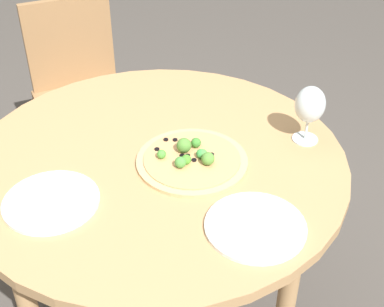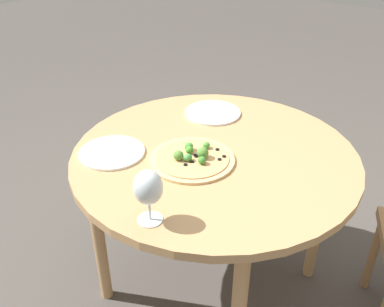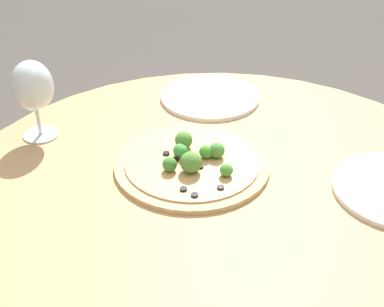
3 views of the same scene
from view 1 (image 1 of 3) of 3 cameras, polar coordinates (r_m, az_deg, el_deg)
The scene contains 6 objects.
dining_table at distance 1.56m, azimuth -3.65°, elevation -2.40°, with size 1.08×1.08×0.71m.
chair at distance 2.41m, azimuth -11.67°, elevation 6.58°, with size 0.52×0.52×0.83m.
pizza at distance 1.49m, azimuth -0.03°, elevation -0.59°, with size 0.31×0.31×0.06m.
wine_glass at distance 1.56m, azimuth 12.47°, elevation 5.02°, with size 0.09×0.09×0.18m.
plate_near at distance 1.30m, azimuth 6.78°, elevation -7.73°, with size 0.25×0.25×0.01m.
plate_far at distance 1.40m, azimuth -14.78°, elevation -4.96°, with size 0.24×0.24×0.01m.
Camera 1 is at (1.23, 0.05, 1.61)m, focal length 50.00 mm.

